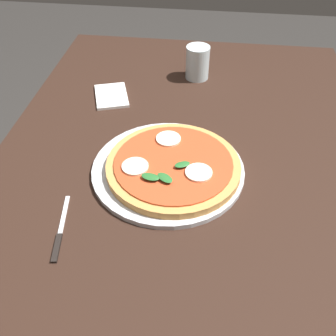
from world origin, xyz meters
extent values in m
plane|color=#2D2B28|center=(0.00, 0.00, 0.00)|extent=(6.00, 6.00, 0.00)
cube|color=black|center=(0.00, 0.00, 0.70)|extent=(1.48, 0.93, 0.04)
cube|color=black|center=(0.66, -0.38, 0.34)|extent=(0.07, 0.07, 0.68)
cube|color=black|center=(0.66, 0.38, 0.34)|extent=(0.07, 0.07, 0.68)
cylinder|color=silver|center=(0.03, 0.03, 0.72)|extent=(0.35, 0.35, 0.01)
cylinder|color=tan|center=(0.02, 0.02, 0.74)|extent=(0.31, 0.31, 0.02)
cylinder|color=#CC4723|center=(0.02, 0.02, 0.75)|extent=(0.27, 0.27, 0.00)
cylinder|color=#F4EACC|center=(0.10, 0.04, 0.75)|extent=(0.06, 0.06, 0.00)
cylinder|color=#F4EACC|center=(-0.01, 0.10, 0.75)|extent=(0.06, 0.06, 0.00)
cylinder|color=#F4EACC|center=(-0.01, -0.04, 0.75)|extent=(0.06, 0.06, 0.00)
ellipsoid|color=#286B2D|center=(0.01, 0.00, 0.76)|extent=(0.03, 0.04, 0.00)
ellipsoid|color=#286B2D|center=(-0.04, 0.03, 0.76)|extent=(0.04, 0.04, 0.00)
ellipsoid|color=#286B2D|center=(-0.04, 0.06, 0.76)|extent=(0.03, 0.04, 0.00)
cube|color=white|center=(0.32, 0.24, 0.72)|extent=(0.15, 0.13, 0.01)
cube|color=black|center=(-0.22, 0.22, 0.72)|extent=(0.07, 0.02, 0.01)
cube|color=silver|center=(-0.14, 0.23, 0.72)|extent=(0.11, 0.03, 0.00)
cylinder|color=silver|center=(0.47, 0.00, 0.77)|extent=(0.07, 0.07, 0.10)
camera|label=1|loc=(-0.65, -0.05, 1.33)|focal=42.37mm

